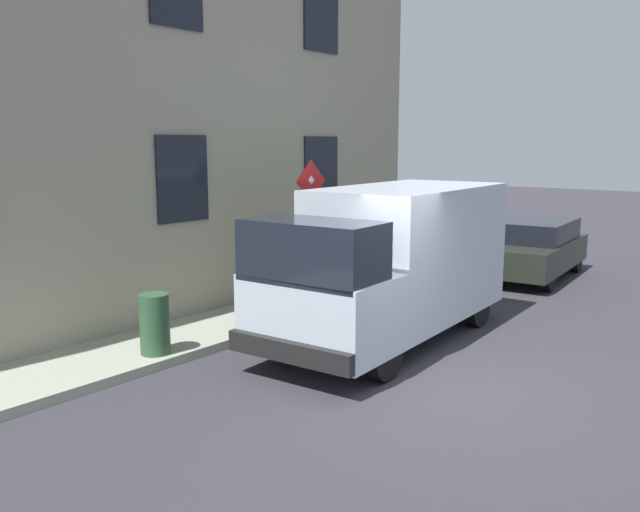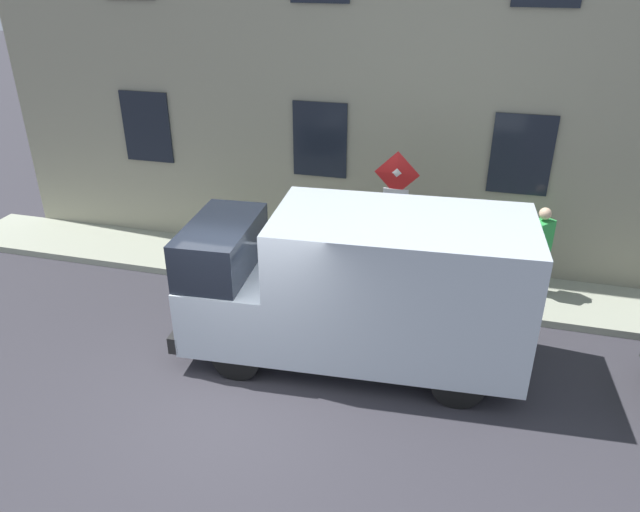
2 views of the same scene
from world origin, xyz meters
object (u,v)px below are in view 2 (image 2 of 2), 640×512
sign_post_stacked (395,206)px  delivery_van (360,286)px  pedestrian (539,248)px  litter_bin (224,249)px  bicycle_black (392,255)px  bicycle_green (475,265)px  bicycle_purple (433,260)px

sign_post_stacked → delivery_van: 2.01m
delivery_van → pedestrian: 3.90m
sign_post_stacked → litter_bin: size_ratio=2.96×
bicycle_black → bicycle_green: bearing=-174.3°
bicycle_green → bicycle_black: size_ratio=1.00×
sign_post_stacked → pedestrian: size_ratio=1.55×
bicycle_green → litter_bin: bearing=4.0°
bicycle_green → bicycle_black: (0.00, 1.62, 0.00)m
delivery_van → litter_bin: delivery_van is taller
bicycle_purple → litter_bin: bearing=1.8°
bicycle_purple → litter_bin: size_ratio=1.90×
bicycle_green → bicycle_purple: (-0.00, 0.81, 0.00)m
bicycle_purple → pedestrian: pedestrian is taller
bicycle_black → bicycle_purple: bearing=-174.4°
pedestrian → litter_bin: size_ratio=1.91×
bicycle_green → pedestrian: size_ratio=1.00×
delivery_van → bicycle_purple: delivery_van is taller
delivery_van → bicycle_black: 2.92m
sign_post_stacked → bicycle_purple: (0.89, -0.70, -1.42)m
bicycle_green → litter_bin: (-0.75, 4.94, 0.08)m
pedestrian → litter_bin: 6.07m
delivery_van → bicycle_green: 3.39m
bicycle_black → litter_bin: bearing=18.6°
delivery_van → pedestrian: size_ratio=3.17×
sign_post_stacked → litter_bin: (0.14, 3.42, -1.34)m
delivery_van → pedestrian: delivery_van is taller
bicycle_purple → sign_post_stacked: bearing=43.3°
sign_post_stacked → bicycle_green: sign_post_stacked is taller
bicycle_purple → litter_bin: 4.20m
bicycle_purple → bicycle_black: (0.00, 0.81, 0.00)m
litter_bin → bicycle_black: bearing=-77.2°
bicycle_green → bicycle_purple: bearing=-4.6°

